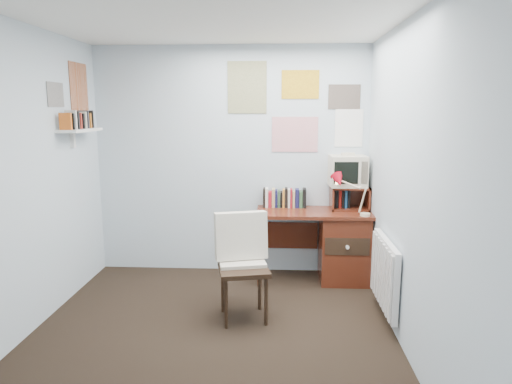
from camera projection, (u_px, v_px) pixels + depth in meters
ground at (209, 346)px, 3.56m from camera, size 3.50×3.50×0.00m
back_wall at (231, 161)px, 5.05m from camera, size 3.00×0.02×2.50m
left_wall at (7, 186)px, 3.41m from camera, size 0.02×3.50×2.50m
right_wall at (414, 190)px, 3.25m from camera, size 0.02×3.50×2.50m
ceiling at (202, 8)px, 3.11m from camera, size 3.00×3.50×0.02m
desk at (338, 243)px, 4.87m from camera, size 1.20×0.55×0.76m
desk_chair at (243, 270)px, 3.95m from camera, size 0.54×0.53×0.90m
desk_lamp at (366, 198)px, 4.56m from camera, size 0.29×0.26×0.37m
tv_riser at (349, 198)px, 4.89m from camera, size 0.40×0.30×0.25m
crt_tv at (347, 169)px, 4.86m from camera, size 0.39×0.36×0.36m
book_row at (290, 197)px, 5.00m from camera, size 0.60×0.14×0.22m
radiator at (385, 273)px, 3.94m from camera, size 0.09×0.80×0.60m
wall_shelf at (80, 130)px, 4.42m from camera, size 0.20×0.62×0.24m
posters_back at (295, 106)px, 4.90m from camera, size 1.20×0.01×0.90m
posters_left at (68, 90)px, 4.36m from camera, size 0.01×0.70×0.60m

